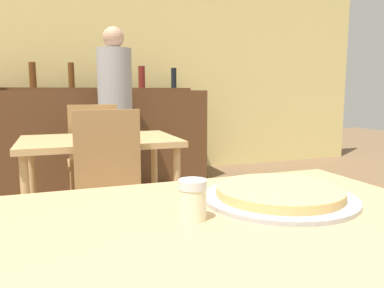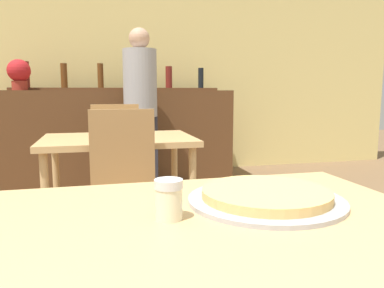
% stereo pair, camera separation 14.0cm
% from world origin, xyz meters
% --- Properties ---
extents(wall_back, '(8.00, 0.05, 2.80)m').
position_xyz_m(wall_back, '(0.00, 4.14, 1.40)').
color(wall_back, '#EAD684').
rests_on(wall_back, ground_plane).
extents(dining_table_near, '(1.11, 0.81, 0.77)m').
position_xyz_m(dining_table_near, '(0.00, 0.00, 0.69)').
color(dining_table_near, tan).
rests_on(dining_table_near, ground_plane).
extents(dining_table_far, '(1.04, 0.73, 0.75)m').
position_xyz_m(dining_table_far, '(-0.11, 1.86, 0.66)').
color(dining_table_far, tan).
rests_on(dining_table_far, ground_plane).
extents(bar_counter, '(2.60, 0.56, 1.08)m').
position_xyz_m(bar_counter, '(0.00, 3.64, 0.54)').
color(bar_counter, brown).
rests_on(bar_counter, ground_plane).
extents(bar_back_shelf, '(2.39, 0.24, 0.32)m').
position_xyz_m(bar_back_shelf, '(-0.02, 3.78, 1.15)').
color(bar_back_shelf, brown).
rests_on(bar_back_shelf, bar_counter).
extents(chair_far_side_front, '(0.40, 0.40, 0.96)m').
position_xyz_m(chair_far_side_front, '(-0.11, 1.33, 0.55)').
color(chair_far_side_front, olive).
rests_on(chair_far_side_front, ground_plane).
extents(chair_far_side_back, '(0.40, 0.40, 0.96)m').
position_xyz_m(chair_far_side_back, '(-0.11, 2.39, 0.55)').
color(chair_far_side_back, olive).
rests_on(chair_far_side_back, ground_plane).
extents(pizza_tray, '(0.42, 0.42, 0.04)m').
position_xyz_m(pizza_tray, '(0.18, 0.10, 0.79)').
color(pizza_tray, '#A3A3A8').
rests_on(pizza_tray, dining_table_near).
extents(cheese_shaker, '(0.07, 0.07, 0.09)m').
position_xyz_m(cheese_shaker, '(-0.09, 0.03, 0.82)').
color(cheese_shaker, beige).
rests_on(cheese_shaker, dining_table_near).
extents(person_standing, '(0.34, 0.34, 1.69)m').
position_xyz_m(person_standing, '(0.18, 3.06, 0.92)').
color(person_standing, '#2D2D38').
rests_on(person_standing, ground_plane).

